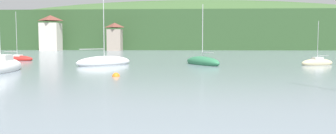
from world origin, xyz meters
TOP-DOWN VIEW (x-y plane):
  - wooded_hillside at (4.13, 180.64)m, footprint 352.00×75.44m
  - shore_building_west at (-39.87, 131.04)m, footprint 5.80×5.06m
  - shore_building_westcentral at (-19.93, 130.66)m, footprint 4.34×4.27m
  - sailboat_mid_2 at (-15.34, 58.96)m, footprint 3.20×7.67m
  - sailboat_far_4 at (16.21, 68.94)m, footprint 4.18×2.26m
  - sailboat_far_5 at (-22.73, 76.43)m, footprint 4.79×1.95m
  - sailboat_far_6 at (-8.22, 68.11)m, footprint 6.43×6.56m
  - sailboat_far_9 at (3.12, 69.17)m, footprint 4.71×6.64m
  - mooring_buoy_mid at (-4.27, 55.43)m, footprint 0.60×0.60m

SIDE VIEW (x-z plane):
  - mooring_buoy_mid at x=-4.27m, z-range -0.30..0.30m
  - sailboat_far_5 at x=-22.73m, z-range -3.33..3.85m
  - sailboat_far_4 at x=16.21m, z-range -2.37..2.91m
  - sailboat_far_9 at x=3.12m, z-range -3.38..4.00m
  - sailboat_far_6 at x=-8.22m, z-range -4.96..5.63m
  - sailboat_mid_2 at x=-15.34m, z-range -4.54..5.42m
  - shore_building_westcentral at x=-19.93m, z-range -0.13..8.34m
  - shore_building_west at x=-39.87m, z-range -0.16..10.68m
  - wooded_hillside at x=4.13m, z-range -12.06..22.93m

